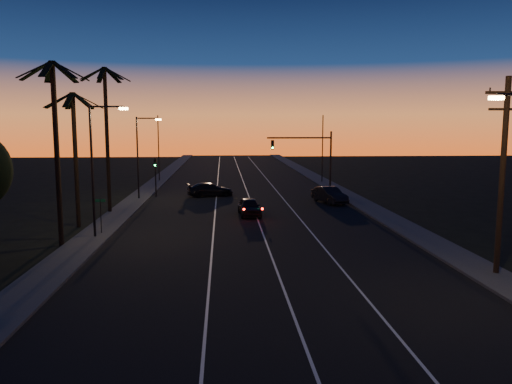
{
  "coord_description": "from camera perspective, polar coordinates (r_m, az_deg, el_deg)",
  "views": [
    {
      "loc": [
        -2.3,
        -13.82,
        7.6
      ],
      "look_at": [
        -0.06,
        19.52,
        3.15
      ],
      "focal_mm": 35.0,
      "sensor_mm": 36.0,
      "label": 1
    }
  ],
  "objects": [
    {
      "name": "utility_pole",
      "position": [
        27.67,
        26.35,
        2.06
      ],
      "size": [
        2.2,
        0.28,
        10.0
      ],
      "color": "black",
      "rests_on": "ground"
    },
    {
      "name": "far_pole_right",
      "position": [
        67.22,
        7.6,
        4.88
      ],
      "size": [
        0.14,
        0.14,
        9.0
      ],
      "primitive_type": "cylinder",
      "color": "black",
      "rests_on": "ground"
    },
    {
      "name": "sidewalk_right",
      "position": [
        46.47,
        13.11,
        -1.93
      ],
      "size": [
        2.4,
        170.0,
        0.16
      ],
      "primitive_type": "cube",
      "color": "#323330",
      "rests_on": "ground"
    },
    {
      "name": "far_pole_left",
      "position": [
        69.44,
        -11.07,
        4.89
      ],
      "size": [
        0.14,
        0.14,
        9.0
      ],
      "primitive_type": "cylinder",
      "color": "black",
      "rests_on": "ground"
    },
    {
      "name": "street_sign",
      "position": [
        36.33,
        -17.33,
        -2.18
      ],
      "size": [
        0.7,
        0.06,
        2.6
      ],
      "color": "black",
      "rests_on": "ground"
    },
    {
      "name": "palm_near",
      "position": [
        33.45,
        -21.9,
        6.14
      ],
      "size": [
        4.25,
        4.16,
        11.53
      ],
      "color": "black",
      "rests_on": "ground"
    },
    {
      "name": "cross_car",
      "position": [
        54.19,
        -5.29,
        0.28
      ],
      "size": [
        5.35,
        3.08,
        1.46
      ],
      "color": "black",
      "rests_on": "road"
    },
    {
      "name": "lane_stripe_mid",
      "position": [
        44.56,
        -0.18,
        -2.21
      ],
      "size": [
        0.12,
        160.0,
        0.01
      ],
      "primitive_type": "cube",
      "color": "silver",
      "rests_on": "road"
    },
    {
      "name": "lead_car",
      "position": [
        42.45,
        -0.76,
        -1.7
      ],
      "size": [
        2.02,
        4.95,
        1.48
      ],
      "color": "black",
      "rests_on": "road"
    },
    {
      "name": "palm_mid",
      "position": [
        39.38,
        -19.99,
        5.17
      ],
      "size": [
        4.25,
        4.16,
        10.03
      ],
      "color": "black",
      "rests_on": "ground"
    },
    {
      "name": "lane_stripe_right",
      "position": [
        44.92,
        4.28,
        -2.15
      ],
      "size": [
        0.12,
        160.0,
        0.01
      ],
      "primitive_type": "cube",
      "color": "silver",
      "rests_on": "road"
    },
    {
      "name": "streetlight_left_near",
      "position": [
        34.92,
        -17.78,
        3.48
      ],
      "size": [
        2.55,
        0.26,
        9.0
      ],
      "color": "black",
      "rests_on": "ground"
    },
    {
      "name": "ground",
      "position": [
        15.94,
        5.28,
        -20.93
      ],
      "size": [
        220.0,
        220.0,
        0.0
      ],
      "primitive_type": "plane",
      "color": "black",
      "rests_on": "ground"
    },
    {
      "name": "right_car",
      "position": [
        49.74,
        8.39,
        -0.35
      ],
      "size": [
        3.0,
        5.1,
        1.59
      ],
      "color": "black",
      "rests_on": "road"
    },
    {
      "name": "road",
      "position": [
        44.53,
        -0.82,
        -2.23
      ],
      "size": [
        20.0,
        170.0,
        0.01
      ],
      "primitive_type": "cube",
      "color": "black",
      "rests_on": "ground"
    },
    {
      "name": "streetlight_left_far",
      "position": [
        52.56,
        -13.06,
        4.62
      ],
      "size": [
        2.55,
        0.26,
        8.5
      ],
      "color": "black",
      "rests_on": "ground"
    },
    {
      "name": "sidewalk_left",
      "position": [
        45.34,
        -15.11,
        -2.23
      ],
      "size": [
        2.4,
        170.0,
        0.16
      ],
      "primitive_type": "cube",
      "color": "#323330",
      "rests_on": "ground"
    },
    {
      "name": "signal_mast",
      "position": [
        54.71,
        6.12,
        4.59
      ],
      "size": [
        7.1,
        0.41,
        7.0
      ],
      "color": "black",
      "rests_on": "ground"
    },
    {
      "name": "lane_stripe_left",
      "position": [
        44.48,
        -4.69,
        -2.26
      ],
      "size": [
        0.12,
        160.0,
        0.01
      ],
      "primitive_type": "cube",
      "color": "silver",
      "rests_on": "road"
    },
    {
      "name": "signal_post",
      "position": [
        54.49,
        -11.43,
        2.48
      ],
      "size": [
        0.28,
        0.37,
        4.2
      ],
      "color": "black",
      "rests_on": "ground"
    },
    {
      "name": "palm_far",
      "position": [
        44.92,
        -16.71,
        7.28
      ],
      "size": [
        4.25,
        4.16,
        12.53
      ],
      "color": "black",
      "rests_on": "ground"
    }
  ]
}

